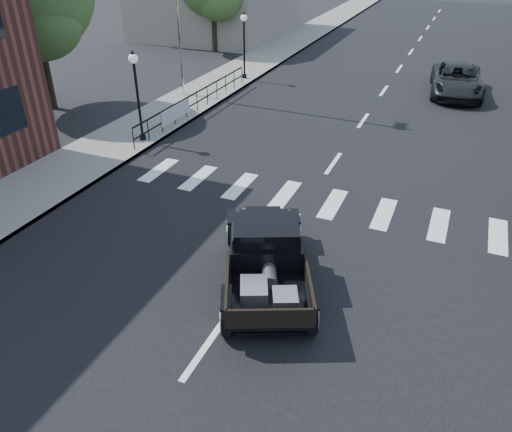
% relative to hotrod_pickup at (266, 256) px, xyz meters
% --- Properties ---
extents(ground, '(120.00, 120.00, 0.00)m').
position_rel_hotrod_pickup_xyz_m(ground, '(-0.35, 0.53, -0.82)').
color(ground, black).
rests_on(ground, ground).
extents(road, '(14.00, 80.00, 0.02)m').
position_rel_hotrod_pickup_xyz_m(road, '(-0.35, 15.53, -0.81)').
color(road, black).
rests_on(road, ground).
extents(road_markings, '(12.00, 60.00, 0.06)m').
position_rel_hotrod_pickup_xyz_m(road_markings, '(-0.35, 10.53, -0.82)').
color(road_markings, silver).
rests_on(road_markings, ground).
extents(sidewalk_left, '(3.00, 80.00, 0.15)m').
position_rel_hotrod_pickup_xyz_m(sidewalk_left, '(-8.85, 15.53, -0.74)').
color(sidewalk_left, gray).
rests_on(sidewalk_left, ground).
extents(low_building_left, '(10.00, 12.00, 5.00)m').
position_rel_hotrod_pickup_xyz_m(low_building_left, '(-15.35, 28.53, 1.68)').
color(low_building_left, gray).
rests_on(low_building_left, ground).
extents(railing, '(0.08, 10.00, 1.00)m').
position_rel_hotrod_pickup_xyz_m(railing, '(-7.65, 10.53, -0.17)').
color(railing, black).
rests_on(railing, sidewalk_left).
extents(banner, '(0.04, 2.20, 0.60)m').
position_rel_hotrod_pickup_xyz_m(banner, '(-7.57, 8.53, -0.37)').
color(banner, silver).
rests_on(banner, sidewalk_left).
extents(lamp_post_b, '(0.36, 0.36, 3.48)m').
position_rel_hotrod_pickup_xyz_m(lamp_post_b, '(-7.95, 6.53, 1.07)').
color(lamp_post_b, black).
rests_on(lamp_post_b, sidewalk_left).
extents(lamp_post_c, '(0.36, 0.36, 3.48)m').
position_rel_hotrod_pickup_xyz_m(lamp_post_c, '(-7.95, 16.53, 1.07)').
color(lamp_post_c, black).
rests_on(lamp_post_c, sidewalk_left).
extents(big_tree_near, '(5.44, 5.44, 7.99)m').
position_rel_hotrod_pickup_xyz_m(big_tree_near, '(-14.35, 8.53, 3.18)').
color(big_tree_near, '#3C5E28').
rests_on(big_tree_near, ground).
extents(hotrod_pickup, '(3.93, 5.19, 1.63)m').
position_rel_hotrod_pickup_xyz_m(hotrod_pickup, '(0.00, 0.00, 0.00)').
color(hotrod_pickup, black).
rests_on(hotrod_pickup, ground).
extents(second_car, '(2.97, 5.50, 1.47)m').
position_rel_hotrod_pickup_xyz_m(second_car, '(3.10, 18.33, -0.08)').
color(second_car, black).
rests_on(second_car, ground).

